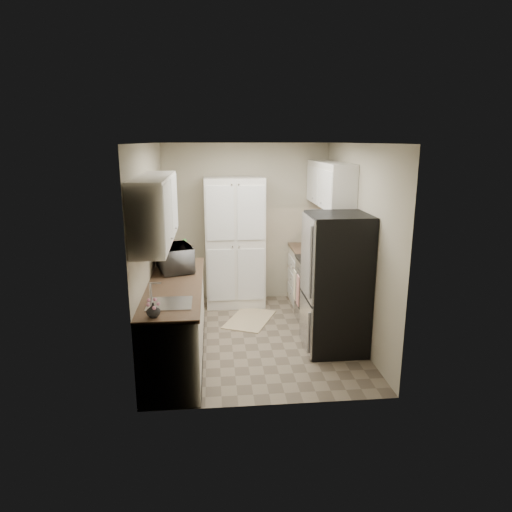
{
  "coord_description": "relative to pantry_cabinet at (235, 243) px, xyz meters",
  "views": [
    {
      "loc": [
        -0.54,
        -5.56,
        2.53
      ],
      "look_at": [
        0.02,
        0.15,
        1.07
      ],
      "focal_mm": 32.0,
      "sensor_mm": 36.0,
      "label": 1
    }
  ],
  "objects": [
    {
      "name": "base_cabinet_left",
      "position": [
        -0.79,
        -1.75,
        -0.56
      ],
      "size": [
        0.6,
        2.3,
        0.88
      ],
      "primitive_type": "cube",
      "color": "silver",
      "rests_on": "ground"
    },
    {
      "name": "wine_bottle",
      "position": [
        -0.9,
        -0.77,
        0.06
      ],
      "size": [
        0.07,
        0.07,
        0.29
      ],
      "primitive_type": "cylinder",
      "color": "black",
      "rests_on": "countertop_left"
    },
    {
      "name": "fruit_basket",
      "position": [
        1.24,
        -0.15,
        0.2
      ],
      "size": [
        0.27,
        0.27,
        0.1
      ],
      "primitive_type": null,
      "rotation": [
        0.0,
        0.0,
        -0.12
      ],
      "color": "#FC9F06",
      "rests_on": "toaster_oven"
    },
    {
      "name": "refrigerator",
      "position": [
        1.14,
        -1.73,
        -0.15
      ],
      "size": [
        0.7,
        0.72,
        1.7
      ],
      "primitive_type": "cube",
      "color": "#B7B7BC",
      "rests_on": "ground"
    },
    {
      "name": "countertop_right",
      "position": [
        1.19,
        -0.12,
        -0.1
      ],
      "size": [
        0.63,
        0.83,
        0.04
      ],
      "primitive_type": "cube",
      "color": "brown",
      "rests_on": "base_cabinet_right"
    },
    {
      "name": "pantry_cabinet",
      "position": [
        0.0,
        0.0,
        0.0
      ],
      "size": [
        0.9,
        0.55,
        2.0
      ],
      "primitive_type": "cube",
      "color": "silver",
      "rests_on": "ground"
    },
    {
      "name": "kitchen_mat",
      "position": [
        0.17,
        -0.7,
        -0.99
      ],
      "size": [
        0.86,
        1.02,
        0.01
      ],
      "primitive_type": "cube",
      "rotation": [
        0.0,
        0.0,
        -0.42
      ],
      "color": "#D3BA8D",
      "rests_on": "ground"
    },
    {
      "name": "room_shell",
      "position": [
        0.18,
        -1.32,
        0.63
      ],
      "size": [
        2.64,
        3.24,
        2.52
      ],
      "color": "#B3AB91",
      "rests_on": "ground"
    },
    {
      "name": "flower_vase",
      "position": [
        -0.91,
        -2.79,
        -0.01
      ],
      "size": [
        0.14,
        0.14,
        0.14
      ],
      "primitive_type": "imported",
      "rotation": [
        0.0,
        0.0,
        0.04
      ],
      "color": "silver",
      "rests_on": "countertop_left"
    },
    {
      "name": "ground",
      "position": [
        0.2,
        -1.32,
        -1.0
      ],
      "size": [
        3.2,
        3.2,
        0.0
      ],
      "primitive_type": "plane",
      "color": "#7A6B56",
      "rests_on": "ground"
    },
    {
      "name": "cutting_board",
      "position": [
        -0.74,
        -0.79,
        0.07
      ],
      "size": [
        0.11,
        0.23,
        0.3
      ],
      "primitive_type": "cube",
      "rotation": [
        0.0,
        0.0,
        -0.39
      ],
      "color": "#3B8637",
      "rests_on": "countertop_left"
    },
    {
      "name": "base_cabinet_right",
      "position": [
        1.19,
        -0.12,
        -0.56
      ],
      "size": [
        0.6,
        0.8,
        0.88
      ],
      "primitive_type": "cube",
      "color": "silver",
      "rests_on": "ground"
    },
    {
      "name": "electric_range",
      "position": [
        1.17,
        -0.93,
        -0.52
      ],
      "size": [
        0.71,
        0.78,
        1.13
      ],
      "color": "#B7B7BC",
      "rests_on": "ground"
    },
    {
      "name": "microwave",
      "position": [
        -0.82,
        -1.2,
        0.08
      ],
      "size": [
        0.55,
        0.67,
        0.32
      ],
      "primitive_type": "imported",
      "rotation": [
        0.0,
        0.0,
        1.87
      ],
      "color": "#B6B5BA",
      "rests_on": "countertop_left"
    },
    {
      "name": "toaster_oven",
      "position": [
        1.21,
        -0.12,
        0.03
      ],
      "size": [
        0.43,
        0.47,
        0.23
      ],
      "primitive_type": "cube",
      "rotation": [
        0.0,
        0.0,
        -0.36
      ],
      "color": "#B8B7BC",
      "rests_on": "countertop_right"
    },
    {
      "name": "countertop_left",
      "position": [
        -0.79,
        -1.75,
        -0.1
      ],
      "size": [
        0.63,
        2.33,
        0.04
      ],
      "primitive_type": "cube",
      "color": "brown",
      "rests_on": "base_cabinet_left"
    }
  ]
}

